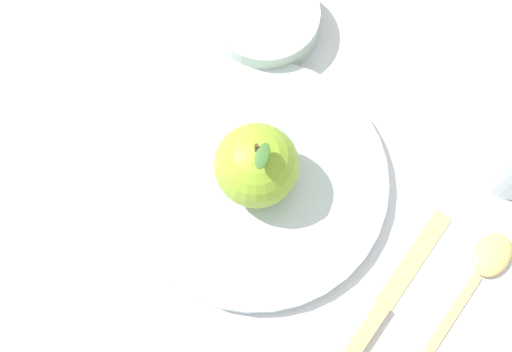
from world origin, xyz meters
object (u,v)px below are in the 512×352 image
spoon (481,272)px  linen_napkin (129,112)px  apple (257,165)px  knife (381,309)px  side_bowl (266,19)px  dinner_plate (256,179)px

spoon → linen_napkin: size_ratio=1.00×
apple → knife: apple is taller
side_bowl → linen_napkin: 0.17m
spoon → side_bowl: bearing=-172.3°
dinner_plate → linen_napkin: (-0.13, -0.08, -0.01)m
side_bowl → linen_napkin: side_bowl is taller
side_bowl → spoon: 0.34m
dinner_plate → side_bowl: 0.18m
knife → linen_napkin: 0.32m
dinner_plate → spoon: bearing=37.1°
dinner_plate → apple: (0.00, -0.00, 0.05)m
dinner_plate → knife: bearing=13.2°
side_bowl → spoon: size_ratio=0.66×
dinner_plate → apple: 0.05m
dinner_plate → side_bowl: bearing=147.0°
side_bowl → knife: bearing=-10.1°
dinner_plate → apple: size_ratio=2.85×
dinner_plate → linen_napkin: size_ratio=1.50×
apple → linen_napkin: bearing=-150.2°
apple → spoon: bearing=37.5°
knife → spoon: 0.10m
linen_napkin → spoon: bearing=34.4°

